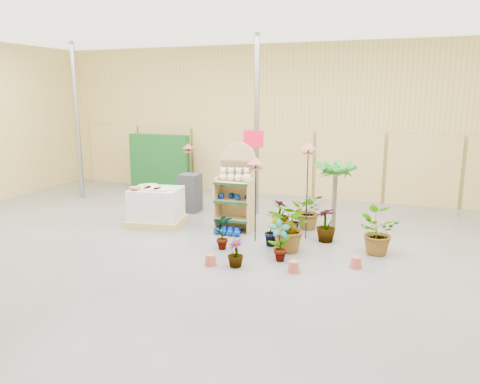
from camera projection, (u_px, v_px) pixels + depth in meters
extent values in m
cube|color=#555553|center=(198.00, 260.00, 8.95)|extent=(15.00, 12.00, 0.10)
cube|color=white|center=(193.00, 5.00, 7.99)|extent=(15.00, 12.00, 0.10)
cube|color=tan|center=(284.00, 121.00, 14.02)|extent=(15.00, 0.10, 4.50)
cylinder|color=gray|center=(77.00, 122.00, 13.56)|extent=(0.14, 0.14, 4.50)
cylinder|color=gray|center=(257.00, 127.00, 11.68)|extent=(0.14, 0.14, 4.50)
cube|color=tan|center=(115.00, 154.00, 16.21)|extent=(1.90, 0.06, 2.00)
cube|color=tan|center=(165.00, 157.00, 15.53)|extent=(1.90, 0.06, 2.00)
cube|color=tan|center=(221.00, 160.00, 14.84)|extent=(1.90, 0.06, 2.00)
cube|color=tan|center=(282.00, 163.00, 14.16)|extent=(1.90, 0.06, 2.00)
cube|color=tan|center=(349.00, 166.00, 13.48)|extent=(1.90, 0.06, 2.00)
cube|color=tan|center=(423.00, 170.00, 12.79)|extent=(1.90, 0.06, 2.00)
cube|color=tan|center=(238.00, 195.00, 10.72)|extent=(0.84, 0.09, 1.59)
cylinder|color=tan|center=(238.00, 160.00, 10.56)|extent=(0.84, 0.09, 0.84)
cube|color=tan|center=(234.00, 219.00, 10.61)|extent=(0.81, 0.48, 0.04)
cube|color=#0F3819|center=(230.00, 221.00, 10.39)|extent=(0.80, 0.04, 0.06)
cube|color=tan|center=(234.00, 201.00, 10.52)|extent=(0.81, 0.48, 0.04)
cube|color=#0F3819|center=(230.00, 203.00, 10.31)|extent=(0.80, 0.04, 0.06)
cube|color=tan|center=(234.00, 182.00, 10.43)|extent=(0.81, 0.48, 0.04)
cube|color=#0F3819|center=(230.00, 184.00, 10.22)|extent=(0.80, 0.04, 0.06)
cube|color=tan|center=(218.00, 203.00, 10.68)|extent=(0.05, 0.47, 1.21)
cube|color=tan|center=(251.00, 206.00, 10.40)|extent=(0.05, 0.47, 1.21)
sphere|color=beige|center=(223.00, 177.00, 10.56)|extent=(0.17, 0.17, 0.17)
sphere|color=beige|center=(223.00, 171.00, 10.53)|extent=(0.13, 0.13, 0.13)
sphere|color=beige|center=(231.00, 177.00, 10.49)|extent=(0.18, 0.18, 0.18)
sphere|color=beige|center=(231.00, 171.00, 10.46)|extent=(0.13, 0.13, 0.13)
sphere|color=beige|center=(239.00, 177.00, 10.43)|extent=(0.19, 0.19, 0.19)
sphere|color=beige|center=(239.00, 171.00, 10.40)|extent=(0.13, 0.13, 0.13)
sphere|color=beige|center=(247.00, 178.00, 10.36)|extent=(0.20, 0.20, 0.20)
sphere|color=beige|center=(247.00, 171.00, 10.33)|extent=(0.13, 0.13, 0.13)
sphere|color=#00238F|center=(221.00, 196.00, 10.59)|extent=(0.14, 0.14, 0.14)
sphere|color=#00238F|center=(231.00, 196.00, 10.62)|extent=(0.14, 0.14, 0.14)
sphere|color=#00238F|center=(238.00, 197.00, 10.45)|extent=(0.14, 0.14, 0.14)
sphere|color=#00238F|center=(248.00, 197.00, 10.49)|extent=(0.14, 0.14, 0.14)
sphere|color=#00238F|center=(217.00, 231.00, 10.36)|extent=(0.15, 0.15, 0.15)
sphere|color=#00238F|center=(224.00, 229.00, 10.56)|extent=(0.15, 0.15, 0.15)
sphere|color=#00238F|center=(223.00, 232.00, 10.31)|extent=(0.15, 0.15, 0.15)
sphere|color=#00238F|center=(231.00, 229.00, 10.50)|extent=(0.15, 0.15, 0.15)
sphere|color=#00238F|center=(230.00, 233.00, 10.25)|extent=(0.15, 0.15, 0.15)
sphere|color=#00238F|center=(237.00, 230.00, 10.45)|extent=(0.15, 0.15, 0.15)
sphere|color=#00238F|center=(237.00, 233.00, 10.20)|extent=(0.15, 0.15, 0.15)
cube|color=tan|center=(157.00, 221.00, 11.15)|extent=(1.41, 1.24, 0.16)
cube|color=silver|center=(156.00, 203.00, 11.06)|extent=(1.29, 1.12, 0.72)
cylinder|color=#D5B88D|center=(143.00, 188.00, 10.93)|extent=(0.41, 0.41, 0.04)
cylinder|color=#D5B88D|center=(152.00, 189.00, 10.84)|extent=(0.41, 0.41, 0.04)
cylinder|color=#D5B88D|center=(162.00, 190.00, 10.75)|extent=(0.41, 0.41, 0.04)
cylinder|color=#D5B88D|center=(150.00, 186.00, 11.21)|extent=(0.41, 0.41, 0.04)
cube|color=#242427|center=(190.00, 202.00, 12.35)|extent=(0.50, 0.50, 0.50)
cube|color=#242427|center=(190.00, 184.00, 12.25)|extent=(0.50, 0.50, 0.50)
cube|color=#124B19|center=(160.00, 163.00, 14.82)|extent=(2.00, 0.30, 1.80)
cylinder|color=gray|center=(254.00, 175.00, 11.43)|extent=(0.05, 0.05, 2.20)
cube|color=red|center=(253.00, 139.00, 11.20)|extent=(0.50, 0.03, 0.40)
cylinder|color=black|center=(255.00, 205.00, 9.76)|extent=(0.02, 0.02, 1.56)
cylinder|color=#A7483F|center=(256.00, 169.00, 9.60)|extent=(0.30, 0.30, 0.02)
cone|color=#A7483F|center=(256.00, 160.00, 9.57)|extent=(0.34, 0.34, 0.14)
cylinder|color=black|center=(307.00, 197.00, 9.90)|extent=(0.02, 0.02, 1.84)
cylinder|color=#A7483F|center=(308.00, 154.00, 9.71)|extent=(0.30, 0.30, 0.02)
cone|color=#A7483F|center=(308.00, 145.00, 9.67)|extent=(0.34, 0.34, 0.14)
cylinder|color=black|center=(189.00, 176.00, 13.68)|extent=(0.02, 0.02, 1.41)
cylinder|color=#A7483F|center=(188.00, 152.00, 13.54)|extent=(0.30, 0.30, 0.02)
cone|color=#A7483F|center=(188.00, 146.00, 13.50)|extent=(0.34, 0.34, 0.14)
cylinder|color=brown|center=(334.00, 201.00, 10.74)|extent=(0.10, 0.10, 1.30)
imported|color=#1F701C|center=(223.00, 231.00, 9.34)|extent=(0.47, 0.45, 0.75)
imported|color=#1F701C|center=(272.00, 231.00, 9.59)|extent=(0.28, 0.35, 0.63)
imported|color=#1F701C|center=(290.00, 227.00, 9.16)|extent=(1.18, 1.15, 1.00)
imported|color=#1F701C|center=(326.00, 225.00, 9.81)|extent=(0.58, 0.58, 0.74)
imported|color=#1F701C|center=(295.00, 220.00, 10.37)|extent=(0.43, 0.41, 0.61)
imported|color=#1F701C|center=(309.00, 211.00, 10.74)|extent=(0.82, 0.72, 0.85)
imported|color=#1F701C|center=(235.00, 253.00, 8.40)|extent=(0.40, 0.40, 0.52)
imported|color=#1F701C|center=(280.00, 241.00, 8.66)|extent=(0.50, 0.46, 0.79)
imported|color=#1F701C|center=(290.00, 236.00, 9.19)|extent=(0.46, 0.45, 0.66)
imported|color=#1F701C|center=(375.00, 232.00, 9.05)|extent=(1.04, 1.01, 0.89)
imported|color=#1F701C|center=(281.00, 214.00, 10.82)|extent=(0.52, 0.52, 0.68)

